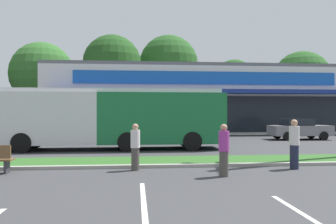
{
  "coord_description": "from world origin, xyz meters",
  "views": [
    {
      "loc": [
        -2.21,
        0.39,
        2.02
      ],
      "look_at": [
        -0.56,
        18.1,
        2.03
      ],
      "focal_mm": 36.49,
      "sensor_mm": 36.0,
      "label": 1
    }
  ],
  "objects": [
    {
      "name": "grass_median",
      "position": [
        0.0,
        14.0,
        0.06
      ],
      "size": [
        56.0,
        2.2,
        0.12
      ],
      "primitive_type": "cube",
      "color": "#2D5B23",
      "rests_on": "ground_plane"
    },
    {
      "name": "curb_lip",
      "position": [
        0.0,
        12.78,
        0.06
      ],
      "size": [
        56.0,
        0.24,
        0.12
      ],
      "primitive_type": "cube",
      "color": "#99968C",
      "rests_on": "ground_plane"
    },
    {
      "name": "parking_stripe_1",
      "position": [
        -2.05,
        7.69,
        0.0
      ],
      "size": [
        0.12,
        4.8,
        0.01
      ],
      "primitive_type": "cube",
      "color": "silver",
      "rests_on": "ground_plane"
    },
    {
      "name": "storefront_building",
      "position": [
        4.11,
        35.9,
        3.24
      ],
      "size": [
        29.26,
        13.14,
        6.47
      ],
      "color": "silver",
      "rests_on": "ground_plane"
    },
    {
      "name": "tree_left",
      "position": [
        -14.48,
        46.28,
        7.05
      ],
      "size": [
        8.2,
        8.2,
        11.16
      ],
      "color": "#473323",
      "rests_on": "ground_plane"
    },
    {
      "name": "tree_mid_left",
      "position": [
        -5.14,
        42.56,
        7.91
      ],
      "size": [
        7.12,
        7.12,
        11.48
      ],
      "color": "#473323",
      "rests_on": "ground_plane"
    },
    {
      "name": "tree_mid",
      "position": [
        2.14,
        46.08,
        8.42
      ],
      "size": [
        7.9,
        7.9,
        12.38
      ],
      "color": "#473323",
      "rests_on": "ground_plane"
    },
    {
      "name": "tree_mid_right",
      "position": [
        10.55,
        44.02,
        6.05
      ],
      "size": [
        5.69,
        5.69,
        8.91
      ],
      "color": "#473323",
      "rests_on": "ground_plane"
    },
    {
      "name": "tree_right",
      "position": [
        19.98,
        44.33,
        6.39
      ],
      "size": [
        7.64,
        7.64,
        10.22
      ],
      "color": "#473323",
      "rests_on": "ground_plane"
    },
    {
      "name": "city_bus",
      "position": [
        -3.61,
        19.11,
        1.77
      ],
      "size": [
        12.33,
        2.77,
        3.25
      ],
      "rotation": [
        0.0,
        0.0,
        3.15
      ],
      "color": "#196638",
      "rests_on": "ground_plane"
    },
    {
      "name": "car_2",
      "position": [
        9.78,
        24.56,
        0.79
      ],
      "size": [
        4.34,
        1.98,
        1.53
      ],
      "color": "slate",
      "rests_on": "ground_plane"
    },
    {
      "name": "pedestrian_near_bench",
      "position": [
        3.38,
        12.04,
        0.89
      ],
      "size": [
        0.36,
        0.36,
        1.76
      ],
      "rotation": [
        0.0,
        0.0,
        4.85
      ],
      "color": "#1E2338",
      "rests_on": "ground_plane"
    },
    {
      "name": "pedestrian_by_pole",
      "position": [
        -2.24,
        12.29,
        0.81
      ],
      "size": [
        0.33,
        0.33,
        1.62
      ],
      "rotation": [
        0.0,
        0.0,
        2.18
      ],
      "color": "#47423D",
      "rests_on": "ground_plane"
    },
    {
      "name": "pedestrian_mid",
      "position": [
        0.53,
        10.89,
        0.83
      ],
      "size": [
        0.33,
        0.33,
        1.65
      ],
      "rotation": [
        0.0,
        0.0,
        2.72
      ],
      "color": "#47423D",
      "rests_on": "ground_plane"
    }
  ]
}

